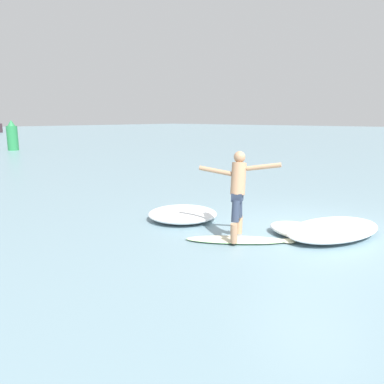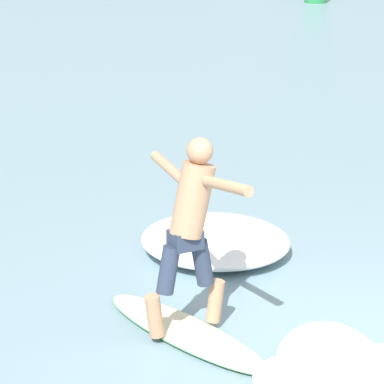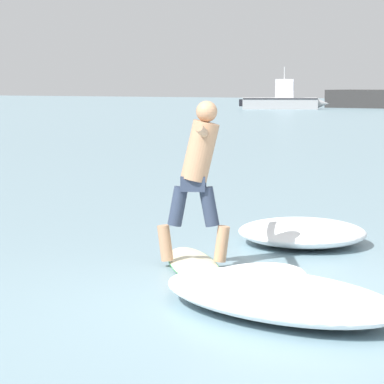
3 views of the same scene
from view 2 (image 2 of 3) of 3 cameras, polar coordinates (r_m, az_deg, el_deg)
ground_plane at (r=7.48m, az=11.82°, el=-11.57°), size 200.00×200.00×0.00m
surfboard at (r=7.99m, az=-0.24°, el=-8.84°), size 1.61×1.95×0.20m
surfer at (r=7.63m, az=-0.06°, el=-1.77°), size 0.86×1.48×1.70m
wave_foam_at_nose at (r=7.37m, az=8.70°, el=-10.73°), size 1.08×1.59×0.26m
wave_foam_beside at (r=9.70m, az=1.47°, el=-3.04°), size 2.24×2.24×0.29m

